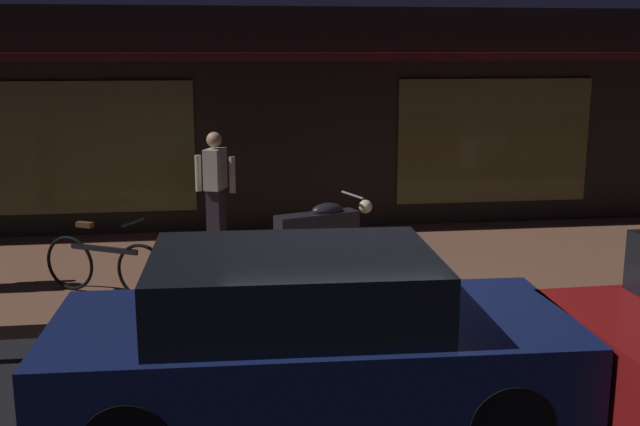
{
  "coord_description": "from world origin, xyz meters",
  "views": [
    {
      "loc": [
        -1.29,
        -6.89,
        2.97
      ],
      "look_at": [
        -0.01,
        2.4,
        0.95
      ],
      "focal_mm": 42.97,
      "sensor_mm": 36.0,
      "label": 1
    }
  ],
  "objects_px": {
    "motorcycle": "(319,233)",
    "person_bystander": "(216,187)",
    "bicycle_parked": "(105,265)",
    "parked_car_near": "(307,340)"
  },
  "relations": [
    {
      "from": "motorcycle",
      "to": "parked_car_near",
      "type": "relative_size",
      "value": 0.39
    },
    {
      "from": "motorcycle",
      "to": "parked_car_near",
      "type": "height_order",
      "value": "parked_car_near"
    },
    {
      "from": "motorcycle",
      "to": "person_bystander",
      "type": "bearing_deg",
      "value": 133.17
    },
    {
      "from": "motorcycle",
      "to": "person_bystander",
      "type": "distance_m",
      "value": 1.95
    },
    {
      "from": "motorcycle",
      "to": "bicycle_parked",
      "type": "bearing_deg",
      "value": -165.8
    },
    {
      "from": "motorcycle",
      "to": "bicycle_parked",
      "type": "height_order",
      "value": "motorcycle"
    },
    {
      "from": "bicycle_parked",
      "to": "person_bystander",
      "type": "distance_m",
      "value": 2.49
    },
    {
      "from": "parked_car_near",
      "to": "motorcycle",
      "type": "bearing_deg",
      "value": 80.73
    },
    {
      "from": "person_bystander",
      "to": "parked_car_near",
      "type": "relative_size",
      "value": 0.4
    },
    {
      "from": "bicycle_parked",
      "to": "parked_car_near",
      "type": "height_order",
      "value": "parked_car_near"
    }
  ]
}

